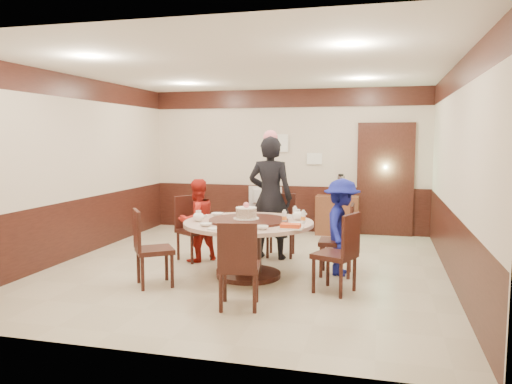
% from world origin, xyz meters
% --- Properties ---
extents(room, '(6.00, 6.04, 2.84)m').
position_xyz_m(room, '(0.01, 0.01, 1.08)').
color(room, beige).
rests_on(room, ground).
extents(banquet_table, '(1.72, 1.72, 0.78)m').
position_xyz_m(banquet_table, '(0.15, -0.48, 0.53)').
color(banquet_table, '#341610').
rests_on(banquet_table, ground).
extents(chair_0, '(0.46, 0.45, 0.97)m').
position_xyz_m(chair_0, '(1.29, -0.09, 0.30)').
color(chair_0, '#341610').
rests_on(chair_0, ground).
extents(chair_1, '(0.47, 0.48, 0.97)m').
position_xyz_m(chair_1, '(0.32, 0.82, 0.30)').
color(chair_1, '#341610').
rests_on(chair_1, ground).
extents(chair_2, '(0.61, 0.61, 0.97)m').
position_xyz_m(chair_2, '(-0.91, 0.23, 0.30)').
color(chair_2, '#341610').
rests_on(chair_2, ground).
extents(chair_3, '(0.62, 0.61, 0.97)m').
position_xyz_m(chair_3, '(-0.91, -1.16, 0.30)').
color(chair_3, '#341610').
rests_on(chair_3, ground).
extents(chair_4, '(0.52, 0.52, 0.97)m').
position_xyz_m(chair_4, '(0.37, -1.69, 0.30)').
color(chair_4, '#341610').
rests_on(chair_4, ground).
extents(chair_5, '(0.58, 0.57, 0.97)m').
position_xyz_m(chair_5, '(1.34, -0.88, 0.30)').
color(chair_5, '#341610').
rests_on(chair_5, ground).
extents(person_standing, '(0.71, 0.49, 1.88)m').
position_xyz_m(person_standing, '(0.19, 0.62, 0.94)').
color(person_standing, black).
rests_on(person_standing, ground).
extents(person_red, '(0.74, 0.76, 1.24)m').
position_xyz_m(person_red, '(-0.84, 0.18, 0.62)').
color(person_red, red).
rests_on(person_red, ground).
extents(person_blue, '(0.52, 0.86, 1.31)m').
position_xyz_m(person_blue, '(1.33, -0.04, 0.65)').
color(person_blue, navy).
rests_on(person_blue, ground).
extents(birthday_cake, '(0.34, 0.34, 0.22)m').
position_xyz_m(birthday_cake, '(0.11, -0.45, 0.86)').
color(birthday_cake, white).
rests_on(birthday_cake, banquet_table).
extents(teapot_left, '(0.17, 0.15, 0.13)m').
position_xyz_m(teapot_left, '(-0.50, -0.63, 0.81)').
color(teapot_left, white).
rests_on(teapot_left, banquet_table).
extents(teapot_right, '(0.17, 0.15, 0.13)m').
position_xyz_m(teapot_right, '(0.76, -0.20, 0.81)').
color(teapot_right, white).
rests_on(teapot_right, banquet_table).
extents(bowl_0, '(0.17, 0.17, 0.04)m').
position_xyz_m(bowl_0, '(-0.41, -0.12, 0.77)').
color(bowl_0, white).
rests_on(bowl_0, banquet_table).
extents(bowl_1, '(0.15, 0.15, 0.05)m').
position_xyz_m(bowl_1, '(0.46, -1.01, 0.77)').
color(bowl_1, white).
rests_on(bowl_1, banquet_table).
extents(bowl_2, '(0.15, 0.15, 0.04)m').
position_xyz_m(bowl_2, '(-0.28, -0.95, 0.77)').
color(bowl_2, white).
rests_on(bowl_2, banquet_table).
extents(bowl_3, '(0.14, 0.14, 0.04)m').
position_xyz_m(bowl_3, '(0.81, -0.66, 0.77)').
color(bowl_3, white).
rests_on(bowl_3, banquet_table).
extents(bowl_4, '(0.15, 0.15, 0.04)m').
position_xyz_m(bowl_4, '(-0.58, -0.41, 0.77)').
color(bowl_4, white).
rests_on(bowl_4, banquet_table).
extents(saucer_near, '(0.18, 0.18, 0.01)m').
position_xyz_m(saucer_near, '(-0.10, -1.13, 0.76)').
color(saucer_near, white).
rests_on(saucer_near, banquet_table).
extents(saucer_far, '(0.18, 0.18, 0.01)m').
position_xyz_m(saucer_far, '(0.60, 0.02, 0.76)').
color(saucer_far, white).
rests_on(saucer_far, banquet_table).
extents(shrimp_platter, '(0.30, 0.20, 0.06)m').
position_xyz_m(shrimp_platter, '(0.79, -0.88, 0.78)').
color(shrimp_platter, white).
rests_on(shrimp_platter, banquet_table).
extents(bottle_0, '(0.06, 0.06, 0.16)m').
position_xyz_m(bottle_0, '(0.64, -0.51, 0.83)').
color(bottle_0, white).
rests_on(bottle_0, banquet_table).
extents(bottle_1, '(0.06, 0.06, 0.16)m').
position_xyz_m(bottle_1, '(0.88, -0.47, 0.83)').
color(bottle_1, white).
rests_on(bottle_1, banquet_table).
extents(bottle_2, '(0.06, 0.06, 0.16)m').
position_xyz_m(bottle_2, '(0.71, -0.12, 0.83)').
color(bottle_2, white).
rests_on(bottle_2, banquet_table).
extents(tv_stand, '(0.85, 0.45, 0.50)m').
position_xyz_m(tv_stand, '(-0.41, 2.75, 0.25)').
color(tv_stand, '#341610').
rests_on(tv_stand, ground).
extents(television, '(0.69, 0.17, 0.40)m').
position_xyz_m(television, '(-0.41, 2.75, 0.70)').
color(television, gray).
rests_on(television, tv_stand).
extents(side_cabinet, '(0.80, 0.40, 0.75)m').
position_xyz_m(side_cabinet, '(1.02, 2.78, 0.38)').
color(side_cabinet, brown).
rests_on(side_cabinet, ground).
extents(thermos, '(0.15, 0.15, 0.38)m').
position_xyz_m(thermos, '(1.08, 2.78, 0.94)').
color(thermos, silver).
rests_on(thermos, side_cabinet).
extents(notice_left, '(0.25, 0.00, 0.35)m').
position_xyz_m(notice_left, '(-0.10, 2.96, 1.75)').
color(notice_left, white).
rests_on(notice_left, room).
extents(notice_right, '(0.30, 0.00, 0.22)m').
position_xyz_m(notice_right, '(0.55, 2.96, 1.45)').
color(notice_right, white).
rests_on(notice_right, room).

